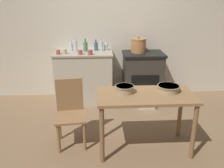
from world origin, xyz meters
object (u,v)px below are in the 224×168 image
object	(u,v)px
work_table	(145,103)
bottle_far_left	(76,46)
flour_sack	(146,99)
cup_right	(58,52)
cup_mid_right	(80,52)
bottle_left	(101,46)
stove	(142,76)
mixing_bowl_small	(125,89)
bottle_center_left	(85,46)
mixing_bowl_large	(168,88)
bottle_center_right	(71,47)
cup_far_right	(64,51)
bottle_mid_left	(96,46)
stock_pot	(139,45)
chair	(70,111)
cup_end_right	(90,52)
bottle_center	(106,47)

from	to	relation	value
work_table	bottle_far_left	bearing A→B (deg)	119.99
flour_sack	cup_right	xyz separation A→B (m)	(-1.54, 0.25, 0.83)
bottle_far_left	cup_mid_right	world-z (taller)	bottle_far_left
bottle_far_left	bottle_left	xyz separation A→B (m)	(0.47, 0.02, -0.01)
stove	mixing_bowl_small	xyz separation A→B (m)	(-0.52, -1.59, 0.37)
work_table	bottle_center_left	world-z (taller)	bottle_center_left
mixing_bowl_large	bottle_center_right	size ratio (longest dim) A/B	1.47
stove	bottle_left	distance (m)	0.97
bottle_left	mixing_bowl_large	bearing A→B (deg)	-63.56
mixing_bowl_large	bottle_center_right	bearing A→B (deg)	128.97
bottle_center_left	mixing_bowl_large	bearing A→B (deg)	-55.82
cup_right	cup_far_right	size ratio (longest dim) A/B	0.97
bottle_far_left	cup_mid_right	size ratio (longest dim) A/B	3.41
work_table	mixing_bowl_large	bearing A→B (deg)	14.33
mixing_bowl_small	bottle_mid_left	bearing A→B (deg)	101.78
work_table	stock_pot	distance (m)	1.76
stove	chair	world-z (taller)	stove
work_table	cup_far_right	bearing A→B (deg)	127.38
cup_end_right	stove	bearing A→B (deg)	14.41
stove	work_table	xyz separation A→B (m)	(-0.27, -1.67, 0.20)
chair	cup_mid_right	xyz separation A→B (m)	(0.08, 1.23, 0.52)
bottle_far_left	bottle_mid_left	xyz separation A→B (m)	(0.37, 0.07, -0.03)
bottle_far_left	bottle_center_left	xyz separation A→B (m)	(0.18, 0.00, -0.02)
flour_sack	cup_far_right	xyz separation A→B (m)	(-1.44, 0.29, 0.83)
stock_pot	bottle_far_left	bearing A→B (deg)	-179.42
flour_sack	cup_mid_right	world-z (taller)	cup_mid_right
cup_mid_right	cup_right	size ratio (longest dim) A/B	0.99
work_table	bottle_center_right	bearing A→B (deg)	121.11
chair	bottle_far_left	bearing A→B (deg)	84.85
work_table	cup_far_right	size ratio (longest dim) A/B	14.61
bottle_center	stock_pot	bearing A→B (deg)	-8.11
stock_pot	bottle_mid_left	world-z (taller)	stock_pot
stock_pot	bottle_center_right	distance (m)	1.25
chair	mixing_bowl_small	size ratio (longest dim) A/B	3.68
work_table	bottle_center_right	distance (m)	2.10
cup_far_right	cup_end_right	size ratio (longest dim) A/B	0.98
bottle_center	cup_end_right	bearing A→B (deg)	-127.30
cup_mid_right	stove	bearing A→B (deg)	10.89
mixing_bowl_large	bottle_left	world-z (taller)	bottle_left
bottle_center_right	cup_right	bearing A→B (deg)	-123.97
stock_pot	bottle_center	bearing A→B (deg)	171.89
mixing_bowl_small	bottle_center_left	size ratio (longest dim) A/B	1.05
mixing_bowl_small	stock_pot	bearing A→B (deg)	75.15
chair	cup_right	distance (m)	1.40
stove	flour_sack	world-z (taller)	stove
mixing_bowl_small	chair	bearing A→B (deg)	168.95
bottle_center	mixing_bowl_small	bearing A→B (deg)	-84.55
bottle_far_left	cup_right	world-z (taller)	bottle_far_left
bottle_left	bottle_center_left	distance (m)	0.29
stove	mixing_bowl_large	bearing A→B (deg)	-88.69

